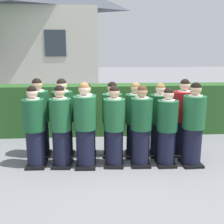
# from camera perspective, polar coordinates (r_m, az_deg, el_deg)

# --- Properties ---
(ground_plane) EXTENTS (60.00, 60.00, 0.00)m
(ground_plane) POSITION_cam_1_polar(r_m,az_deg,el_deg) (5.64, 0.19, -11.05)
(ground_plane) COLOR slate
(student_front_row_0) EXTENTS (0.42, 0.47, 1.63)m
(student_front_row_0) POSITION_cam_1_polar(r_m,az_deg,el_deg) (5.56, -15.92, -3.44)
(student_front_row_0) COLOR black
(student_front_row_0) RESTS_ON ground
(student_front_row_1) EXTENTS (0.43, 0.49, 1.64)m
(student_front_row_1) POSITION_cam_1_polar(r_m,az_deg,el_deg) (5.46, -10.61, -3.42)
(student_front_row_1) COLOR black
(student_front_row_1) RESTS_ON ground
(student_front_row_2) EXTENTS (0.44, 0.50, 1.70)m
(student_front_row_2) POSITION_cam_1_polar(r_m,az_deg,el_deg) (5.35, -5.64, -3.22)
(student_front_row_2) COLOR black
(student_front_row_2) RESTS_ON ground
(student_front_row_3) EXTENTS (0.42, 0.53, 1.62)m
(student_front_row_3) POSITION_cam_1_polar(r_m,az_deg,el_deg) (5.39, 0.46, -3.45)
(student_front_row_3) COLOR black
(student_front_row_3) RESTS_ON ground
(student_front_row_4) EXTENTS (0.43, 0.52, 1.64)m
(student_front_row_4) POSITION_cam_1_polar(r_m,az_deg,el_deg) (5.43, 6.13, -3.32)
(student_front_row_4) COLOR black
(student_front_row_4) RESTS_ON ground
(student_front_row_5) EXTENTS (0.41, 0.50, 1.58)m
(student_front_row_5) POSITION_cam_1_polar(r_m,az_deg,el_deg) (5.52, 11.43, -3.54)
(student_front_row_5) COLOR black
(student_front_row_5) RESTS_ON ground
(student_front_row_6) EXTENTS (0.44, 0.53, 1.68)m
(student_front_row_6) POSITION_cam_1_polar(r_m,az_deg,el_deg) (5.64, 16.64, -2.93)
(student_front_row_6) COLOR black
(student_front_row_6) RESTS_ON ground
(student_rear_row_0) EXTENTS (0.45, 0.52, 1.72)m
(student_rear_row_0) POSITION_cam_1_polar(r_m,az_deg,el_deg) (6.05, -15.01, -1.61)
(student_rear_row_0) COLOR black
(student_rear_row_0) RESTS_ON ground
(student_rear_row_1) EXTENTS (0.45, 0.52, 1.71)m
(student_rear_row_1) POSITION_cam_1_polar(r_m,az_deg,el_deg) (5.91, -10.21, -1.73)
(student_rear_row_1) COLOR black
(student_rear_row_1) RESTS_ON ground
(student_rear_row_2) EXTENTS (0.42, 0.48, 1.62)m
(student_rear_row_2) POSITION_cam_1_polar(r_m,az_deg,el_deg) (5.88, -5.29, -2.11)
(student_rear_row_2) COLOR black
(student_rear_row_2) RESTS_ON ground
(student_rear_row_3) EXTENTS (0.43, 0.50, 1.64)m
(student_rear_row_3) POSITION_cam_1_polar(r_m,az_deg,el_deg) (5.90, 0.03, -1.92)
(student_rear_row_3) COLOR black
(student_rear_row_3) RESTS_ON ground
(student_rear_row_4) EXTENTS (0.42, 0.49, 1.63)m
(student_rear_row_4) POSITION_cam_1_polar(r_m,az_deg,el_deg) (5.89, 4.84, -2.03)
(student_rear_row_4) COLOR black
(student_rear_row_4) RESTS_ON ground
(student_rear_row_5) EXTENTS (0.42, 0.48, 1.61)m
(student_rear_row_5) POSITION_cam_1_polar(r_m,az_deg,el_deg) (5.99, 9.85, -2.02)
(student_rear_row_5) COLOR black
(student_rear_row_5) RESTS_ON ground
(student_in_red_blazer) EXTENTS (0.44, 0.51, 1.69)m
(student_in_red_blazer) POSITION_cam_1_polar(r_m,az_deg,el_deg) (6.12, 14.61, -1.55)
(student_in_red_blazer) COLOR black
(student_in_red_blazer) RESTS_ON ground
(hedge) EXTENTS (8.54, 0.70, 1.36)m
(hedge) POSITION_cam_1_polar(r_m,az_deg,el_deg) (7.52, -1.01, 0.58)
(hedge) COLOR #285623
(hedge) RESTS_ON ground
(school_building_main) EXTENTS (6.98, 3.66, 6.07)m
(school_building_main) POSITION_cam_1_polar(r_m,az_deg,el_deg) (14.14, -17.10, 15.84)
(school_building_main) COLOR beige
(school_building_main) RESTS_ON ground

